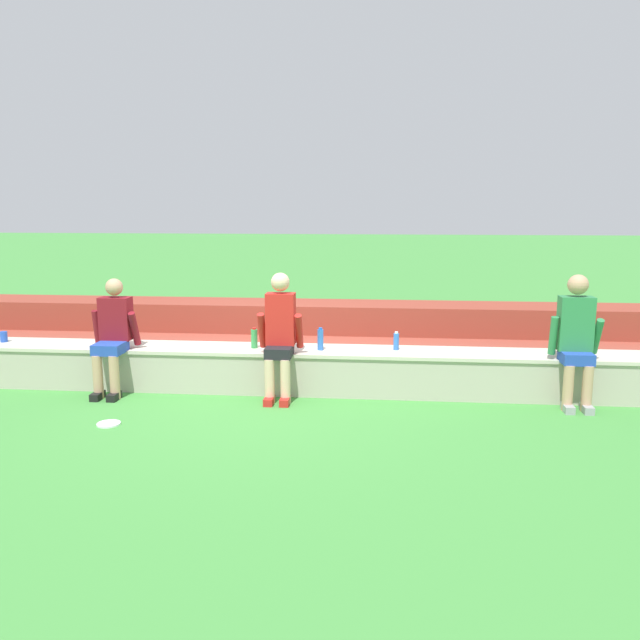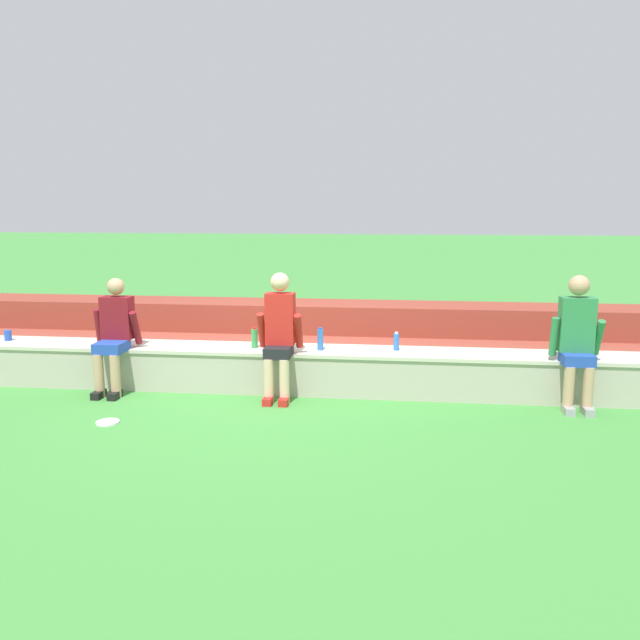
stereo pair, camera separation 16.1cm
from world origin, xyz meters
name	(u,v)px [view 1 (the left image)]	position (x,y,z in m)	size (l,w,h in m)	color
ground_plane	(262,396)	(0.00, 0.00, 0.00)	(80.00, 80.00, 0.00)	#428E3D
stone_seating_wall	(267,367)	(0.00, 0.29, 0.27)	(9.04, 0.62, 0.50)	#B7AF9E
brick_bleachers	(284,338)	(0.00, 1.69, 0.33)	(12.46, 1.58, 0.79)	#994233
person_far_left	(113,334)	(-1.73, 0.00, 0.70)	(0.53, 0.60, 1.32)	tan
person_left_of_center	(280,334)	(0.22, -0.04, 0.75)	(0.50, 0.53, 1.42)	beige
person_center	(576,337)	(3.42, -0.02, 0.77)	(0.53, 0.50, 1.43)	tan
water_bottle_near_right	(396,341)	(1.51, 0.34, 0.60)	(0.06, 0.06, 0.22)	blue
water_bottle_center_gap	(254,338)	(-0.14, 0.28, 0.62)	(0.08, 0.08, 0.24)	green
water_bottle_mid_right	(320,339)	(0.64, 0.25, 0.63)	(0.07, 0.07, 0.26)	blue
plastic_cup_middle	(4,337)	(-3.26, 0.31, 0.57)	(0.09, 0.09, 0.13)	blue
frisbee	(109,424)	(-1.35, -1.09, 0.01)	(0.23, 0.23, 0.02)	white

